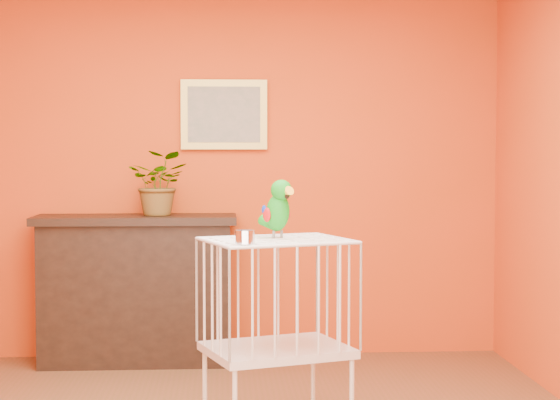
{
  "coord_description": "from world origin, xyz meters",
  "views": [
    {
      "loc": [
        -0.01,
        -4.54,
        1.49
      ],
      "look_at": [
        0.28,
        0.21,
        1.24
      ],
      "focal_mm": 60.0,
      "sensor_mm": 36.0,
      "label": 1
    }
  ],
  "objects": [
    {
      "name": "room_shell",
      "position": [
        0.0,
        0.0,
        1.58
      ],
      "size": [
        4.5,
        4.5,
        4.5
      ],
      "color": "#CB4013",
      "rests_on": "ground"
    },
    {
      "name": "parrot",
      "position": [
        0.27,
        0.17,
        1.2
      ],
      "size": [
        0.19,
        0.26,
        0.3
      ],
      "rotation": [
        0.0,
        0.0,
        0.53
      ],
      "color": "#59544C",
      "rests_on": "birdcage"
    },
    {
      "name": "console_cabinet",
      "position": [
        -0.62,
        2.01,
        0.52
      ],
      "size": [
        1.4,
        0.5,
        1.04
      ],
      "color": "black",
      "rests_on": "ground"
    },
    {
      "name": "potted_plant",
      "position": [
        -0.45,
        2.05,
        1.21
      ],
      "size": [
        0.48,
        0.51,
        0.35
      ],
      "primitive_type": "imported",
      "rotation": [
        0.0,
        0.0,
        -0.17
      ],
      "color": "#26722D",
      "rests_on": "console_cabinet"
    },
    {
      "name": "framed_picture",
      "position": [
        0.0,
        2.22,
        1.75
      ],
      "size": [
        0.62,
        0.04,
        0.5
      ],
      "color": "gold",
      "rests_on": "room_shell"
    },
    {
      "name": "feed_cup",
      "position": [
        0.09,
        -0.15,
        1.08
      ],
      "size": [
        0.09,
        0.09,
        0.06
      ],
      "primitive_type": "cylinder",
      "color": "silver",
      "rests_on": "birdcage"
    },
    {
      "name": "birdcage",
      "position": [
        0.26,
        0.1,
        0.54
      ],
      "size": [
        0.81,
        0.71,
        1.05
      ],
      "rotation": [
        0.0,
        0.0,
        0.32
      ],
      "color": "silver",
      "rests_on": "ground"
    }
  ]
}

